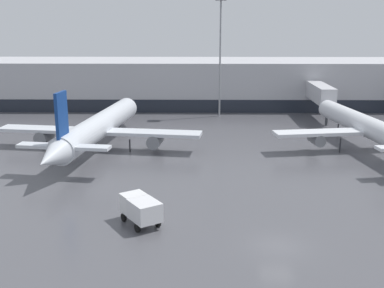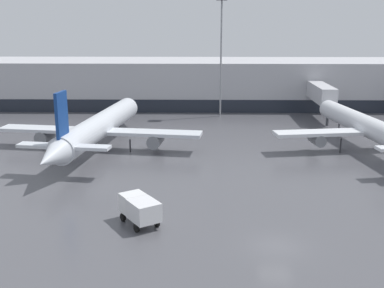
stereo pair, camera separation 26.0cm
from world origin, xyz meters
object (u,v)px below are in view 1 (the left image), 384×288
at_px(service_truck_1, 140,208).
at_px(apron_light_mast_0, 221,24).
at_px(parked_jet_1, 369,128).
at_px(parked_jet_2, 98,127).

height_order(service_truck_1, apron_light_mast_0, apron_light_mast_0).
bearing_deg(parked_jet_1, parked_jet_2, 81.50).
distance_m(parked_jet_1, apron_light_mast_0, 32.13).
distance_m(parked_jet_2, apron_light_mast_0, 31.21).
bearing_deg(parked_jet_1, apron_light_mast_0, 31.03).
distance_m(parked_jet_1, parked_jet_2, 35.74).
height_order(parked_jet_2, service_truck_1, parked_jet_2).
xyz_separation_m(parked_jet_1, apron_light_mast_0, (-18.72, 22.64, 13.01)).
xyz_separation_m(parked_jet_2, service_truck_1, (8.35, -23.99, -1.56)).
xyz_separation_m(parked_jet_1, parked_jet_2, (-35.74, -0.04, -0.04)).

